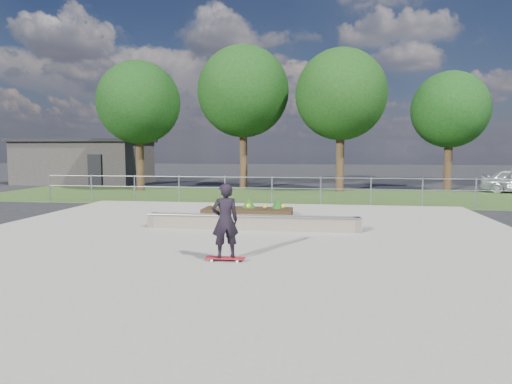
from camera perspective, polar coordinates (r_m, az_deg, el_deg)
ground at (r=11.65m, az=-2.05°, el=-6.07°), size 120.00×120.00×0.00m
grass_verge at (r=22.44m, az=2.98°, el=-0.53°), size 30.00×8.00×0.02m
concrete_slab at (r=11.64m, az=-2.05°, el=-5.92°), size 15.00×15.00×0.06m
fence at (r=18.91m, az=2.01°, el=0.69°), size 20.06×0.06×1.20m
building at (r=33.35m, az=-20.54°, el=3.64°), size 8.40×5.40×3.00m
tree_far_left at (r=26.36m, az=-14.45°, el=10.73°), size 4.55×4.55×7.15m
tree_mid_left at (r=26.83m, az=-1.60°, el=12.41°), size 5.25×5.25×8.25m
tree_mid_right at (r=25.42m, az=10.58°, el=11.87°), size 4.90×4.90×7.70m
tree_far_right at (r=27.71m, az=23.09°, el=9.42°), size 4.20×4.20×6.60m
grind_ledge at (r=12.82m, az=-0.49°, el=-3.81°), size 6.00×0.44×0.43m
planter_bed at (r=15.51m, az=-1.02°, el=-2.29°), size 3.00×1.20×0.61m
skateboarder at (r=9.13m, az=-3.89°, el=-3.63°), size 0.80×0.55×1.58m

